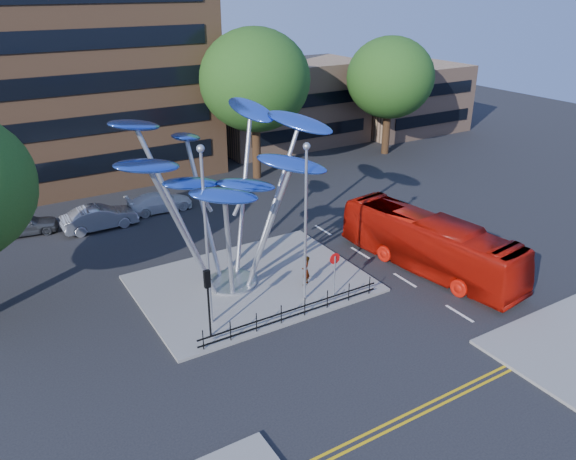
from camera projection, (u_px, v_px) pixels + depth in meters
ground at (330, 333)px, 26.50m from camera, size 120.00×120.00×0.00m
traffic_island at (252, 283)px, 30.67m from camera, size 12.00×9.00×0.15m
double_yellow_near at (419, 408)px, 21.81m from camera, size 40.00×0.12×0.01m
double_yellow_far at (425, 413)px, 21.58m from camera, size 40.00×0.12×0.01m
low_building_near at (289, 104)px, 55.89m from camera, size 15.00×8.00×8.00m
low_building_far at (408, 98)px, 61.18m from camera, size 12.00×8.00×7.00m
tree_right at (255, 80)px, 44.20m from camera, size 8.80×8.80×12.11m
tree_far at (390, 78)px, 51.23m from camera, size 8.00×8.00×10.81m
leaf_sculpture at (223, 164)px, 27.94m from camera, size 12.72×9.54×9.51m
street_lamp_left at (205, 223)px, 24.92m from camera, size 0.36×0.36×8.80m
street_lamp_right at (306, 210)px, 27.01m from camera, size 0.36×0.36×8.30m
traffic_light_island at (208, 290)px, 25.01m from camera, size 0.28×0.18×3.42m
no_entry_sign_island at (335, 267)px, 28.67m from camera, size 0.60×0.10×2.45m
pedestrian_railing_front at (293, 312)px, 27.12m from camera, size 10.00×0.06×1.00m
red_bus at (429, 244)px, 31.74m from camera, size 4.13×11.67×3.18m
pedestrian at (306, 271)px, 30.07m from camera, size 0.73×0.70×1.69m
parked_car_left at (23, 224)px, 36.50m from camera, size 4.40×2.28×1.43m
parked_car_mid at (99, 218)px, 37.33m from camera, size 4.88×1.80×1.60m
parked_car_right at (160, 202)px, 40.29m from camera, size 4.72×2.04×1.35m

